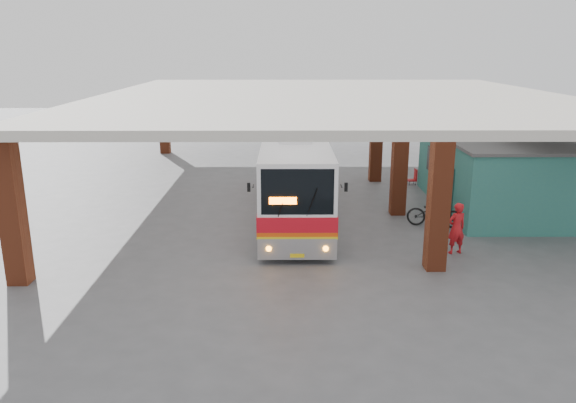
% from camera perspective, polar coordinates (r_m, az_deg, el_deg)
% --- Properties ---
extents(ground, '(90.00, 90.00, 0.00)m').
position_cam_1_polar(ground, '(20.63, 4.38, -3.65)').
color(ground, '#515154').
rests_on(ground, ground).
extents(brick_columns, '(20.10, 21.60, 4.35)m').
position_cam_1_polar(brick_columns, '(25.05, 6.83, 4.85)').
color(brick_columns, brown).
rests_on(brick_columns, ground).
extents(canopy_roof, '(21.00, 23.00, 0.30)m').
position_cam_1_polar(canopy_roof, '(26.12, 4.53, 10.50)').
color(canopy_roof, beige).
rests_on(canopy_roof, brick_columns).
extents(shop_building, '(5.20, 8.20, 3.11)m').
position_cam_1_polar(shop_building, '(25.70, 20.62, 2.84)').
color(shop_building, '#2D716C').
rests_on(shop_building, ground).
extents(coach_bus, '(2.58, 12.14, 3.53)m').
position_cam_1_polar(coach_bus, '(23.21, 0.64, 3.06)').
color(coach_bus, white).
rests_on(coach_bus, ground).
extents(motorcycle, '(2.23, 1.31, 1.11)m').
position_cam_1_polar(motorcycle, '(22.33, 14.69, -1.13)').
color(motorcycle, black).
rests_on(motorcycle, ground).
extents(pedestrian, '(0.74, 0.59, 1.77)m').
position_cam_1_polar(pedestrian, '(19.57, 16.74, -2.62)').
color(pedestrian, red).
rests_on(pedestrian, ground).
extents(red_chair, '(0.45, 0.45, 0.80)m').
position_cam_1_polar(red_chair, '(29.01, 12.65, 2.40)').
color(red_chair, '#AD1215').
rests_on(red_chair, ground).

